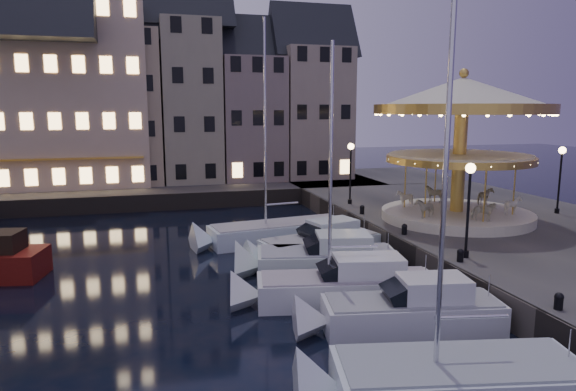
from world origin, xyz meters
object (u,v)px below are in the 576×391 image
object	(u,v)px
motorboat_a	(438,383)
bollard_a	(559,300)
streetlamp_b	(469,197)
streetlamp_d	(561,170)
bollard_b	(460,255)
motorboat_f	(270,234)
motorboat_c	(337,288)
carousel	(461,122)
bollard_d	(362,209)
motorboat_e	(314,246)
motorboat_b	(400,314)
streetlamp_c	(351,164)
bollard_c	(404,229)
motorboat_d	(318,261)

from	to	relation	value
motorboat_a	bollard_a	bearing A→B (deg)	18.73
streetlamp_b	streetlamp_d	size ratio (longest dim) A/B	1.00
bollard_b	motorboat_f	size ratio (longest dim) A/B	0.05
streetlamp_b	motorboat_a	size ratio (longest dim) A/B	0.32
motorboat_c	carousel	xyz separation A→B (m)	(10.32, 7.52, 6.36)
streetlamp_b	bollard_d	size ratio (longest dim) A/B	7.32
streetlamp_b	streetlamp_d	xyz separation A→B (m)	(11.30, 7.00, 0.00)
motorboat_c	motorboat_e	xyz separation A→B (m)	(1.08, 6.31, -0.04)
bollard_d	motorboat_b	world-z (taller)	motorboat_b
streetlamp_d	motorboat_b	bearing A→B (deg)	-147.07
motorboat_e	streetlamp_c	bearing A→B (deg)	56.34
bollard_d	motorboat_a	xyz separation A→B (m)	(-5.51, -17.87, -1.06)
bollard_c	motorboat_a	xyz separation A→B (m)	(-5.51, -12.37, -1.06)
bollard_a	motorboat_b	distance (m)	5.11
motorboat_b	motorboat_d	world-z (taller)	same
streetlamp_b	motorboat_f	xyz separation A→B (m)	(-6.63, 9.54, -3.49)
motorboat_b	motorboat_c	distance (m)	3.26
streetlamp_d	bollard_b	bearing A→B (deg)	-147.78
streetlamp_d	bollard_d	xyz separation A→B (m)	(-11.90, 3.00, -2.41)
bollard_a	motorboat_f	distance (m)	16.71
motorboat_b	carousel	size ratio (longest dim) A/B	0.74
bollard_b	motorboat_f	xyz separation A→B (m)	(-6.03, 10.04, -1.07)
motorboat_c	bollard_d	bearing A→B (deg)	61.90
motorboat_f	bollard_d	bearing A→B (deg)	4.32
motorboat_f	bollard_b	bearing A→B (deg)	-59.01
bollard_c	motorboat_b	world-z (taller)	motorboat_b
bollard_a	bollard_d	xyz separation A→B (m)	(0.00, 16.00, 0.00)
bollard_a	streetlamp_b	bearing A→B (deg)	84.29
bollard_b	motorboat_c	distance (m)	5.70
streetlamp_d	motorboat_a	size ratio (longest dim) A/B	0.32
bollard_a	streetlamp_c	bearing A→B (deg)	88.24
bollard_a	motorboat_f	xyz separation A→B (m)	(-6.03, 15.54, -1.07)
bollard_d	motorboat_a	size ratio (longest dim) A/B	0.04
motorboat_f	carousel	size ratio (longest dim) A/B	1.23
streetlamp_b	motorboat_c	size ratio (longest dim) A/B	0.38
streetlamp_c	bollard_b	bearing A→B (deg)	-92.45
motorboat_c	motorboat_d	xyz separation A→B (m)	(0.49, 3.83, -0.04)
motorboat_a	carousel	distance (m)	19.15
motorboat_c	motorboat_e	world-z (taller)	motorboat_c
motorboat_e	motorboat_f	xyz separation A→B (m)	(-1.49, 3.76, -0.11)
streetlamp_c	bollard_a	world-z (taller)	streetlamp_c
motorboat_e	bollard_b	bearing A→B (deg)	-54.13
bollard_c	motorboat_f	bearing A→B (deg)	140.10
motorboat_c	motorboat_d	bearing A→B (deg)	82.69
motorboat_c	carousel	size ratio (longest dim) A/B	1.10
bollard_b	carousel	xyz separation A→B (m)	(4.70, 7.48, 5.44)
streetlamp_c	motorboat_c	world-z (taller)	motorboat_c
carousel	bollard_a	bearing A→B (deg)	-109.88
bollard_a	bollard_d	distance (m)	16.00
streetlamp_c	motorboat_b	size ratio (longest dim) A/B	0.57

